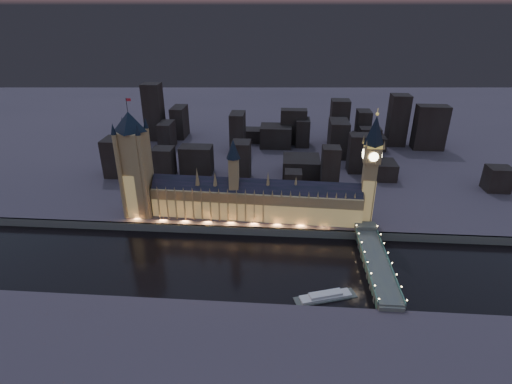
# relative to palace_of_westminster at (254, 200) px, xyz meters

# --- Properties ---
(ground_plane) EXTENTS (2000.00, 2000.00, 0.00)m
(ground_plane) POSITION_rel_palace_of_westminster_xyz_m (-2.80, -61.75, -26.37)
(ground_plane) COLOR black
(ground_plane) RESTS_ON ground
(north_bank) EXTENTS (2000.00, 960.00, 8.00)m
(north_bank) POSITION_rel_palace_of_westminster_xyz_m (-2.80, 458.25, -22.37)
(north_bank) COLOR #42373F
(north_bank) RESTS_ON ground
(embankment_wall) EXTENTS (2000.00, 2.50, 8.00)m
(embankment_wall) POSITION_rel_palace_of_westminster_xyz_m (-2.80, -20.75, -22.37)
(embankment_wall) COLOR #4E4F52
(embankment_wall) RESTS_ON ground
(palace_of_westminster) EXTENTS (202.00, 28.96, 78.00)m
(palace_of_westminster) POSITION_rel_palace_of_westminster_xyz_m (0.00, 0.00, 0.00)
(palace_of_westminster) COLOR #A07A4C
(palace_of_westminster) RESTS_ON north_bank
(victoria_tower) EXTENTS (31.68, 31.68, 113.74)m
(victoria_tower) POSITION_rel_palace_of_westminster_xyz_m (-112.80, 0.17, 37.91)
(victoria_tower) COLOR #A07A4C
(victoria_tower) RESTS_ON north_bank
(elizabeth_tower) EXTENTS (18.00, 18.00, 108.59)m
(elizabeth_tower) POSITION_rel_palace_of_westminster_xyz_m (105.20, 0.17, 42.17)
(elizabeth_tower) COLOR #A07A4C
(elizabeth_tower) RESTS_ON north_bank
(westminster_bridge) EXTENTS (19.58, 113.00, 15.90)m
(westminster_bridge) POSITION_rel_palace_of_westminster_xyz_m (103.88, -65.20, -20.38)
(westminster_bridge) COLOR #4E4F52
(westminster_bridge) RESTS_ON ground
(river_boat) EXTENTS (47.94, 25.06, 4.50)m
(river_boat) POSITION_rel_palace_of_westminster_xyz_m (60.91, -105.33, -24.81)
(river_boat) COLOR #4E4F52
(river_boat) RESTS_ON ground
(city_backdrop) EXTENTS (461.62, 215.63, 83.99)m
(city_backdrop) POSITION_rel_palace_of_westminster_xyz_m (35.21, 186.24, 5.13)
(city_backdrop) COLOR black
(city_backdrop) RESTS_ON north_bank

